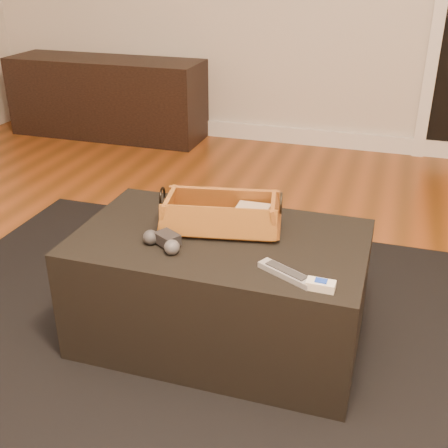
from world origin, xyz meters
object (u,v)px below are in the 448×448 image
(game_controller, at_px, (164,241))
(tv_remote, at_px, (215,223))
(ottoman, at_px, (220,288))
(wicker_basket, at_px, (221,216))
(cream_gadget, at_px, (321,285))
(silver_remote, at_px, (286,273))
(media_cabinet, at_px, (107,98))

(game_controller, bearing_deg, tv_remote, 56.00)
(ottoman, distance_m, wicker_basket, 0.27)
(game_controller, height_order, cream_gadget, game_controller)
(tv_remote, xyz_separation_m, game_controller, (-0.12, -0.18, -0.00))
(ottoman, relative_size, silver_remote, 5.24)
(wicker_basket, xyz_separation_m, cream_gadget, (0.40, -0.29, -0.04))
(wicker_basket, relative_size, silver_remote, 2.35)
(ottoman, xyz_separation_m, tv_remote, (-0.03, 0.04, 0.24))
(cream_gadget, bearing_deg, game_controller, 169.82)
(game_controller, height_order, silver_remote, game_controller)
(cream_gadget, bearing_deg, silver_remote, 159.68)
(ottoman, bearing_deg, cream_gadget, -31.07)
(game_controller, bearing_deg, media_cabinet, 122.33)
(game_controller, distance_m, silver_remote, 0.43)
(tv_remote, distance_m, cream_gadget, 0.50)
(ottoman, xyz_separation_m, game_controller, (-0.15, -0.13, 0.24))
(ottoman, bearing_deg, media_cabinet, 126.51)
(tv_remote, bearing_deg, game_controller, -140.74)
(wicker_basket, bearing_deg, media_cabinet, 127.00)
(tv_remote, xyz_separation_m, silver_remote, (0.31, -0.23, -0.02))
(media_cabinet, height_order, ottoman, media_cabinet)
(media_cabinet, height_order, game_controller, media_cabinet)
(tv_remote, height_order, game_controller, game_controller)
(tv_remote, bearing_deg, media_cabinet, 109.71)
(tv_remote, height_order, wicker_basket, wicker_basket)
(silver_remote, relative_size, cream_gadget, 2.25)
(game_controller, bearing_deg, wicker_basket, 55.08)
(wicker_basket, xyz_separation_m, silver_remote, (0.29, -0.25, -0.04))
(media_cabinet, relative_size, silver_remote, 7.87)
(ottoman, relative_size, cream_gadget, 11.81)
(media_cabinet, relative_size, game_controller, 9.25)
(media_cabinet, height_order, wicker_basket, media_cabinet)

